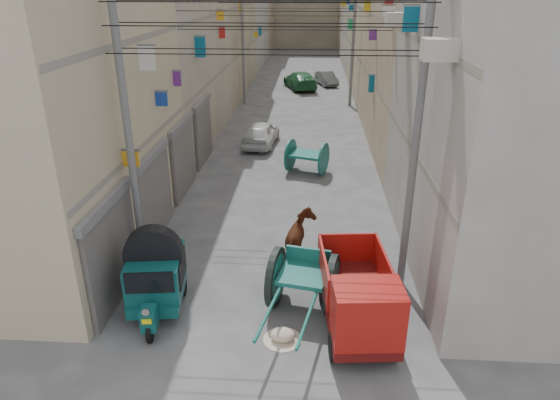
# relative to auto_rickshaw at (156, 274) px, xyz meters

# --- Properties ---
(building_row_left) EXTENTS (8.00, 62.00, 14.00)m
(building_row_left) POSITION_rel_auto_rickshaw_xyz_m (-5.25, 29.68, 5.42)
(building_row_left) COLOR tan
(building_row_left) RESTS_ON ground
(building_row_right) EXTENTS (8.00, 62.00, 14.00)m
(building_row_right) POSITION_rel_auto_rickshaw_xyz_m (10.74, 29.68, 5.42)
(building_row_right) COLOR #A8A39D
(building_row_right) RESTS_ON ground
(shutters_left) EXTENTS (0.18, 14.40, 2.88)m
(shutters_left) POSITION_rel_auto_rickshaw_xyz_m (-1.18, 5.93, 0.46)
(shutters_left) COLOR #454549
(shutters_left) RESTS_ON ground
(signboards) EXTENTS (8.22, 40.52, 5.67)m
(signboards) POSITION_rel_auto_rickshaw_xyz_m (2.73, 17.21, 2.39)
(signboards) COLOR #0B5A7C
(signboards) RESTS_ON ground
(utility_poles) EXTENTS (7.40, 22.20, 8.00)m
(utility_poles) POSITION_rel_auto_rickshaw_xyz_m (2.74, 12.55, 2.96)
(utility_poles) COLOR slate
(utility_poles) RESTS_ON ground
(overhead_cables) EXTENTS (7.40, 22.52, 1.12)m
(overhead_cables) POSITION_rel_auto_rickshaw_xyz_m (2.74, 9.95, 5.73)
(overhead_cables) COLOR black
(overhead_cables) RESTS_ON ground
(auto_rickshaw) EXTENTS (1.65, 2.57, 1.76)m
(auto_rickshaw) POSITION_rel_auto_rickshaw_xyz_m (0.00, 0.00, 0.00)
(auto_rickshaw) COLOR black
(auto_rickshaw) RESTS_ON ground
(tonga_cart) EXTENTS (1.95, 3.65, 1.56)m
(tonga_cart) POSITION_rel_auto_rickshaw_xyz_m (3.67, 0.29, -0.22)
(tonga_cart) COLOR black
(tonga_cart) RESTS_ON ground
(mini_truck) EXTENTS (1.80, 3.49, 1.89)m
(mini_truck) POSITION_rel_auto_rickshaw_xyz_m (4.98, -0.84, -0.13)
(mini_truck) COLOR black
(mini_truck) RESTS_ON ground
(second_cart) EXTENTS (1.99, 1.87, 1.43)m
(second_cart) POSITION_rel_auto_rickshaw_xyz_m (3.61, 10.28, -0.28)
(second_cart) COLOR #155C53
(second_cart) RESTS_ON ground
(feed_sack) EXTENTS (0.57, 0.46, 0.29)m
(feed_sack) POSITION_rel_auto_rickshaw_xyz_m (3.23, -1.03, -0.89)
(feed_sack) COLOR beige
(feed_sack) RESTS_ON ground
(horse) EXTENTS (0.96, 1.83, 1.49)m
(horse) POSITION_rel_auto_rickshaw_xyz_m (3.53, 2.55, -0.29)
(horse) COLOR brown
(horse) RESTS_ON ground
(distant_car_white) EXTENTS (1.84, 3.81, 1.25)m
(distant_car_white) POSITION_rel_auto_rickshaw_xyz_m (1.21, 14.21, -0.41)
(distant_car_white) COLOR silver
(distant_car_white) RESTS_ON ground
(distant_car_grey) EXTENTS (2.00, 3.43, 1.07)m
(distant_car_grey) POSITION_rel_auto_rickshaw_xyz_m (4.90, 31.02, -0.50)
(distant_car_grey) COLOR #555A58
(distant_car_grey) RESTS_ON ground
(distant_car_green) EXTENTS (3.08, 4.91, 1.33)m
(distant_car_green) POSITION_rel_auto_rickshaw_xyz_m (2.80, 29.33, -0.37)
(distant_car_green) COLOR #23663A
(distant_car_green) RESTS_ON ground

